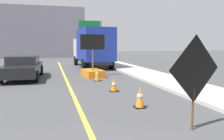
# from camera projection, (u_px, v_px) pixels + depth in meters

# --- Properties ---
(sidewalk_curb) EXTENTS (2.48, 48.00, 0.14)m
(sidewalk_curb) POSITION_uv_depth(u_px,v_px,m) (199.00, 91.00, 9.83)
(sidewalk_curb) COLOR #B2ADA3
(sidewalk_curb) RESTS_ON ground
(lane_center_stripe) EXTENTS (0.14, 36.00, 0.01)m
(lane_center_stripe) POSITION_uv_depth(u_px,v_px,m) (75.00, 100.00, 8.42)
(lane_center_stripe) COLOR yellow
(lane_center_stripe) RESTS_ON ground
(roadwork_sign) EXTENTS (1.60, 0.39, 2.33)m
(roadwork_sign) POSITION_uv_depth(u_px,v_px,m) (194.00, 71.00, 5.37)
(roadwork_sign) COLOR #593819
(roadwork_sign) RESTS_ON ground
(arrow_board_trailer) EXTENTS (1.60, 1.93, 2.70)m
(arrow_board_trailer) POSITION_uv_depth(u_px,v_px,m) (93.00, 69.00, 14.45)
(arrow_board_trailer) COLOR orange
(arrow_board_trailer) RESTS_ON ground
(box_truck) EXTENTS (2.84, 6.88, 3.40)m
(box_truck) POSITION_uv_depth(u_px,v_px,m) (93.00, 47.00, 20.11)
(box_truck) COLOR black
(box_truck) RESTS_ON ground
(pickup_car) EXTENTS (2.23, 4.87, 1.38)m
(pickup_car) POSITION_uv_depth(u_px,v_px,m) (23.00, 67.00, 13.67)
(pickup_car) COLOR black
(pickup_car) RESTS_ON ground
(highway_guide_sign) EXTENTS (2.79, 0.25, 5.00)m
(highway_guide_sign) POSITION_uv_depth(u_px,v_px,m) (95.00, 33.00, 26.60)
(highway_guide_sign) COLOR gray
(highway_guide_sign) RESTS_ON ground
(far_building_block) EXTENTS (13.04, 7.16, 7.66)m
(far_building_block) POSITION_uv_depth(u_px,v_px,m) (41.00, 33.00, 36.26)
(far_building_block) COLOR slate
(far_building_block) RESTS_ON ground
(traffic_cone_near_sign) EXTENTS (0.36, 0.36, 0.72)m
(traffic_cone_near_sign) POSITION_uv_depth(u_px,v_px,m) (140.00, 97.00, 7.44)
(traffic_cone_near_sign) COLOR black
(traffic_cone_near_sign) RESTS_ON ground
(traffic_cone_mid_lane) EXTENTS (0.36, 0.36, 0.61)m
(traffic_cone_mid_lane) POSITION_uv_depth(u_px,v_px,m) (114.00, 85.00, 9.98)
(traffic_cone_mid_lane) COLOR black
(traffic_cone_mid_lane) RESTS_ON ground
(traffic_cone_far_lane) EXTENTS (0.36, 0.36, 0.77)m
(traffic_cone_far_lane) POSITION_uv_depth(u_px,v_px,m) (97.00, 74.00, 12.78)
(traffic_cone_far_lane) COLOR black
(traffic_cone_far_lane) RESTS_ON ground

